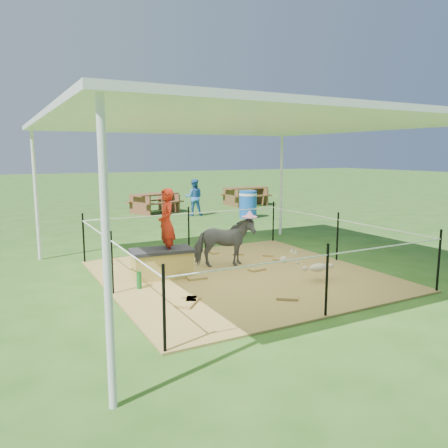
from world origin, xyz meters
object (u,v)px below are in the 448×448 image
foal (319,266)px  picnic_table_near (155,203)px  straw_bale (162,265)px  woman (166,217)px  green_bottle (139,280)px  picnic_table_far (245,196)px  pony (224,242)px  distant_person (194,197)px  trash_barrel (248,204)px

foal → picnic_table_near: size_ratio=0.54×
straw_bale → foal: bearing=-32.9°
straw_bale → foal: (2.24, -1.45, 0.04)m
woman → green_bottle: (-0.65, -0.45, -0.90)m
picnic_table_near → picnic_table_far: 4.22m
straw_bale → pony: 1.31m
woman → picnic_table_near: bearing=168.4°
distant_person → foal: bearing=104.6°
trash_barrel → picnic_table_near: (-2.37, 2.66, -0.10)m
pony → foal: bearing=-132.5°
picnic_table_near → trash_barrel: bearing=-67.4°
straw_bale → woman: bearing=0.0°
trash_barrel → green_bottle: bearing=-133.3°
pony → distant_person: distant_person is taller
picnic_table_far → distant_person: 3.69m
green_bottle → distant_person: 8.55m
woman → pony: woman is taller
foal → trash_barrel: (2.87, 7.02, 0.17)m
picnic_table_far → woman: bearing=-128.4°
straw_bale → green_bottle: 0.72m
pony → foal: 1.85m
woman → pony: size_ratio=1.07×
foal → picnic_table_far: size_ratio=0.51×
green_bottle → pony: pony is taller
trash_barrel → picnic_table_near: trash_barrel is taller
distant_person → picnic_table_near: bearing=-27.9°
green_bottle → trash_barrel: (5.66, 6.02, 0.29)m
pony → picnic_table_near: size_ratio=0.65×
picnic_table_far → straw_bale: bearing=-128.8°
green_bottle → foal: (2.79, -1.00, 0.12)m
trash_barrel → straw_bale: bearing=-132.6°
foal → distant_person: bearing=83.8°
woman → picnic_table_far: size_ratio=0.66×
pony → picnic_table_far: 10.32m
picnic_table_near → distant_person: size_ratio=1.34×
picnic_table_far → distant_person: size_ratio=1.41×
straw_bale → green_bottle: size_ratio=3.60×
woman → picnic_table_near: (2.64, 8.23, -0.71)m
picnic_table_far → pony: bearing=-123.6°
straw_bale → picnic_table_near: (2.74, 8.23, 0.11)m
picnic_table_near → picnic_table_far: bearing=-11.9°
green_bottle → trash_barrel: trash_barrel is taller
straw_bale → woman: size_ratio=0.83×
straw_bale → foal: foal is taller
straw_bale → trash_barrel: size_ratio=1.09×
trash_barrel → picnic_table_far: size_ratio=0.50×
trash_barrel → pony: bearing=-125.1°
trash_barrel → picnic_table_far: trash_barrel is taller
woman → green_bottle: 1.20m
pony → trash_barrel: 6.66m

